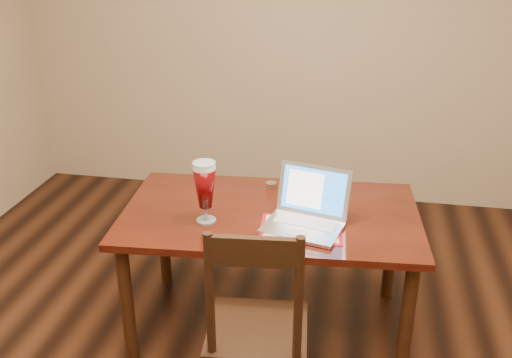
# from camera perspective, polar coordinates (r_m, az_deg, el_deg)

# --- Properties ---
(room_shell) EXTENTS (4.51, 5.01, 2.71)m
(room_shell) POSITION_cam_1_polar(r_m,az_deg,el_deg) (1.83, -1.30, 15.69)
(room_shell) COLOR tan
(room_shell) RESTS_ON ground
(dining_table) EXTENTS (1.55, 0.95, 1.01)m
(dining_table) POSITION_cam_1_polar(r_m,az_deg,el_deg) (2.92, 1.31, -4.54)
(dining_table) COLOR #471409
(dining_table) RESTS_ON ground
(dining_chair) EXTENTS (0.46, 0.44, 1.00)m
(dining_chair) POSITION_cam_1_polar(r_m,az_deg,el_deg) (2.48, 0.08, -14.83)
(dining_chair) COLOR black
(dining_chair) RESTS_ON ground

